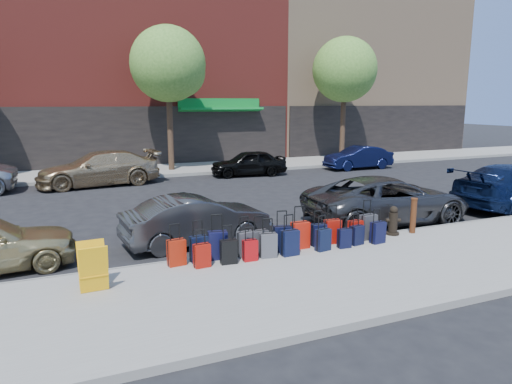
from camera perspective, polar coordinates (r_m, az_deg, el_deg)
name	(u,v)px	position (r m, az deg, el deg)	size (l,w,h in m)	color
ground	(219,213)	(15.29, -4.67, -2.59)	(120.00, 120.00, 0.00)	black
sidewalk_near	(318,279)	(9.57, 7.71, -10.69)	(60.00, 4.00, 0.15)	gray
sidewalk_far	(160,170)	(24.82, -11.87, 2.69)	(60.00, 4.00, 0.15)	gray
curb_near	(276,250)	(11.25, 2.48, -7.23)	(60.00, 0.08, 0.15)	gray
curb_far	(168,176)	(22.86, -10.90, 2.02)	(60.00, 0.08, 0.15)	gray
building_center	(130,3)	(33.06, -15.45, 21.85)	(17.00, 12.85, 20.00)	maroon
building_right	(340,33)	(38.51, 10.43, 18.97)	(15.00, 12.12, 18.00)	tan
tree_center	(171,66)	(24.27, -10.61, 15.19)	(3.80, 3.80, 7.27)	black
tree_right	(347,72)	(28.43, 11.27, 14.55)	(3.80, 3.80, 7.27)	black
suitcase_front_0	(177,252)	(10.06, -9.91, -7.45)	(0.40, 0.25, 0.92)	#991C09
suitcase_front_1	(199,249)	(10.23, -7.14, -7.05)	(0.40, 0.23, 0.93)	black
suitcase_front_2	(218,245)	(10.33, -4.81, -6.64)	(0.46, 0.30, 1.02)	black
suitcase_front_3	(246,244)	(10.50, -1.31, -6.49)	(0.40, 0.25, 0.92)	#3C3C41
suitcase_front_4	(260,242)	(10.64, 0.47, -6.27)	(0.39, 0.23, 0.90)	#343438
suitcase_front_5	(282,239)	(10.83, 3.31, -5.85)	(0.44, 0.30, 0.98)	black
suitcase_front_6	(300,235)	(11.09, 5.54, -5.38)	(0.43, 0.24, 1.04)	#AB180B
suitcase_front_7	(319,235)	(11.34, 7.85, -5.32)	(0.38, 0.23, 0.88)	black
suitcase_front_8	(333,231)	(11.57, 9.55, -4.89)	(0.42, 0.26, 0.97)	maroon
suitcase_front_9	(355,231)	(11.85, 12.30, -4.77)	(0.38, 0.23, 0.87)	#991209
suitcase_front_10	(368,227)	(12.11, 13.83, -4.24)	(0.46, 0.29, 1.03)	#323236
suitcase_back_1	(202,255)	(9.89, -6.78, -7.89)	(0.36, 0.22, 0.82)	maroon
suitcase_back_2	(229,252)	(10.05, -3.45, -7.45)	(0.37, 0.24, 0.86)	black
suitcase_back_3	(250,250)	(10.21, -0.75, -7.30)	(0.32, 0.19, 0.76)	#A30A0E
suitcase_back_4	(268,245)	(10.42, 1.55, -6.67)	(0.41, 0.28, 0.90)	#424248
suitcase_back_5	(290,243)	(10.57, 4.25, -6.33)	(0.41, 0.25, 0.96)	black
suitcase_back_7	(323,240)	(11.00, 8.38, -5.91)	(0.39, 0.27, 0.85)	black
suitcase_back_8	(344,238)	(11.30, 10.98, -5.69)	(0.33, 0.20, 0.76)	black
suitcase_back_9	(357,235)	(11.60, 12.51, -5.28)	(0.35, 0.24, 0.78)	black
suitcase_back_10	(378,232)	(11.85, 14.99, -4.90)	(0.39, 0.26, 0.87)	black
fire_hydrant	(393,221)	(12.68, 16.77, -3.55)	(0.40, 0.35, 0.78)	black
bollard	(413,215)	(12.97, 19.07, -2.74)	(0.18, 0.18, 0.95)	#38190C
display_rack	(93,267)	(9.13, -19.71, -8.86)	(0.53, 0.58, 0.91)	#FBAF0D
car_near_1	(197,220)	(11.91, -7.39, -3.48)	(1.33, 3.83, 1.26)	#363639
car_near_2	(387,200)	(14.43, 16.06, -0.93)	(2.36, 5.11, 1.42)	#38373A
car_far_1	(99,169)	(21.27, -19.06, 2.79)	(2.12, 5.20, 1.51)	tan
car_far_2	(248,163)	(22.87, -0.95, 3.65)	(1.51, 3.76, 1.28)	black
car_far_3	(358,158)	(25.83, 12.66, 4.22)	(1.33, 3.82, 1.26)	#0B1134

